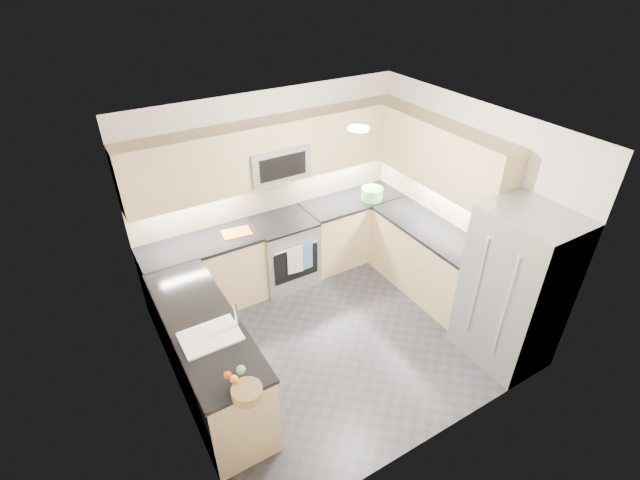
{
  "coord_description": "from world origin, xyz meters",
  "views": [
    {
      "loc": [
        -2.2,
        -3.34,
        3.92
      ],
      "look_at": [
        0.0,
        0.35,
        1.15
      ],
      "focal_mm": 26.0,
      "sensor_mm": 36.0,
      "label": 1
    }
  ],
  "objects": [
    {
      "name": "base_cab_back_right",
      "position": [
        1.09,
        1.3,
        0.45
      ],
      "size": [
        1.42,
        0.6,
        0.9
      ],
      "primitive_type": "cube",
      "color": "tan",
      "rests_on": "floor"
    },
    {
      "name": "countertop_back_right",
      "position": [
        1.09,
        1.3,
        0.92
      ],
      "size": [
        1.42,
        0.63,
        0.04
      ],
      "primitive_type": "cube",
      "color": "black",
      "rests_on": "base_cab_back_right"
    },
    {
      "name": "upper_cab_right",
      "position": [
        1.62,
        0.28,
        1.83
      ],
      "size": [
        0.35,
        1.95,
        0.75
      ],
      "primitive_type": "cube",
      "color": "tan",
      "rests_on": "wall_right"
    },
    {
      "name": "utensil_bowl",
      "position": [
        1.31,
        1.16,
        1.02
      ],
      "size": [
        0.37,
        0.37,
        0.17
      ],
      "primitive_type": "cylinder",
      "rotation": [
        0.0,
        0.0,
        -0.33
      ],
      "color": "green",
      "rests_on": "countertop_back_right"
    },
    {
      "name": "wall_left",
      "position": [
        -1.8,
        0.0,
        1.25
      ],
      "size": [
        0.02,
        3.2,
        2.5
      ],
      "primitive_type": "cube",
      "color": "beige",
      "rests_on": "floor"
    },
    {
      "name": "gas_range",
      "position": [
        0.0,
        1.28,
        0.46
      ],
      "size": [
        0.76,
        0.65,
        0.91
      ],
      "primitive_type": "cube",
      "color": "#96999E",
      "rests_on": "floor"
    },
    {
      "name": "fruit_apple",
      "position": [
        -1.55,
        -0.84,
        1.05
      ],
      "size": [
        0.06,
        0.06,
        0.06
      ],
      "primitive_type": "sphere",
      "color": "#B73514",
      "rests_on": "fruit_basket"
    },
    {
      "name": "base_cab_right",
      "position": [
        1.5,
        0.15,
        0.45
      ],
      "size": [
        0.6,
        1.7,
        0.9
      ],
      "primitive_type": "cube",
      "color": "tan",
      "rests_on": "floor"
    },
    {
      "name": "refrigerator",
      "position": [
        1.45,
        -1.15,
        0.9
      ],
      "size": [
        0.7,
        0.9,
        1.8
      ],
      "primitive_type": "cube",
      "color": "#999CA0",
      "rests_on": "floor"
    },
    {
      "name": "cutting_board",
      "position": [
        -0.62,
        1.28,
        0.95
      ],
      "size": [
        0.37,
        0.28,
        0.01
      ],
      "primitive_type": "cube",
      "rotation": [
        0.0,
        0.0,
        -0.14
      ],
      "color": "#C55112",
      "rests_on": "countertop_back_left"
    },
    {
      "name": "oven_handle",
      "position": [
        0.0,
        0.93,
        0.72
      ],
      "size": [
        0.6,
        0.02,
        0.02
      ],
      "primitive_type": "cylinder",
      "rotation": [
        0.0,
        1.57,
        0.0
      ],
      "color": "#B2B5BA",
      "rests_on": "gas_range"
    },
    {
      "name": "dish_towel_check",
      "position": [
        -0.03,
        0.91,
        0.55
      ],
      "size": [
        0.2,
        0.04,
        0.39
      ],
      "primitive_type": "cube",
      "rotation": [
        0.0,
        0.0,
        -0.12
      ],
      "color": "silver",
      "rests_on": "oven_handle"
    },
    {
      "name": "floor",
      "position": [
        0.0,
        0.0,
        0.0
      ],
      "size": [
        3.6,
        3.2,
        0.0
      ],
      "primitive_type": "cube",
      "color": "#242429",
      "rests_on": "ground"
    },
    {
      "name": "ceiling",
      "position": [
        0.0,
        0.0,
        2.5
      ],
      "size": [
        3.6,
        3.2,
        0.02
      ],
      "primitive_type": "cube",
      "color": "beige",
      "rests_on": "wall_back"
    },
    {
      "name": "wall_back",
      "position": [
        0.0,
        1.6,
        1.25
      ],
      "size": [
        3.6,
        0.02,
        2.5
      ],
      "primitive_type": "cube",
      "color": "beige",
      "rests_on": "floor"
    },
    {
      "name": "faucet",
      "position": [
        -1.24,
        -0.25,
        1.08
      ],
      "size": [
        0.03,
        0.03,
        0.28
      ],
      "primitive_type": "cylinder",
      "color": "silver",
      "rests_on": "countertop_peninsula"
    },
    {
      "name": "oven_door_glass",
      "position": [
        0.0,
        0.95,
        0.45
      ],
      "size": [
        0.62,
        0.02,
        0.45
      ],
      "primitive_type": "cube",
      "color": "black",
      "rests_on": "gas_range"
    },
    {
      "name": "countertop_back_left",
      "position": [
        -1.09,
        1.3,
        0.92
      ],
      "size": [
        1.42,
        0.63,
        0.04
      ],
      "primitive_type": "cube",
      "color": "black",
      "rests_on": "base_cab_back_left"
    },
    {
      "name": "dish_towel_blue",
      "position": [
        0.12,
        0.91,
        0.55
      ],
      "size": [
        0.2,
        0.03,
        0.38
      ],
      "primitive_type": "cube",
      "rotation": [
        0.0,
        0.0,
        0.05
      ],
      "color": "#345E91",
      "rests_on": "oven_handle"
    },
    {
      "name": "backsplash_right",
      "position": [
        1.8,
        0.45,
        1.2
      ],
      "size": [
        0.01,
        2.3,
        0.51
      ],
      "primitive_type": "cube",
      "color": "tan",
      "rests_on": "wall_right"
    },
    {
      "name": "fruit_basket",
      "position": [
        -1.47,
        -1.01,
        0.98
      ],
      "size": [
        0.31,
        0.31,
        0.09
      ],
      "primitive_type": "cylinder",
      "rotation": [
        0.0,
        0.0,
        0.33
      ],
      "color": "olive",
      "rests_on": "countertop_peninsula"
    },
    {
      "name": "fruit_orange",
      "position": [
        -1.52,
        -0.9,
        1.05
      ],
      "size": [
        0.06,
        0.06,
        0.06
      ],
      "primitive_type": "sphere",
      "color": "orange",
      "rests_on": "fruit_basket"
    },
    {
      "name": "countertop_peninsula",
      "position": [
        -1.5,
        0.0,
        0.92
      ],
      "size": [
        0.63,
        2.0,
        0.04
      ],
      "primitive_type": "cube",
      "color": "black",
      "rests_on": "base_cab_peninsula"
    },
    {
      "name": "fruit_pear",
      "position": [
        -1.44,
        -0.84,
        1.05
      ],
      "size": [
        0.08,
        0.08,
        0.08
      ],
      "primitive_type": "sphere",
      "color": "#58B94F",
      "rests_on": "fruit_basket"
    },
    {
      "name": "microwave_door",
      "position": [
        0.0,
        1.2,
        1.7
      ],
      "size": [
        0.6,
        0.01,
        0.28
      ],
      "primitive_type": "cube",
      "color": "black",
      "rests_on": "microwave"
    },
    {
      "name": "fridge_handle_left",
      "position": [
        1.08,
        -1.33,
        0.95
      ],
      "size": [
        0.02,
        0.02,
        1.2
      ],
      "primitive_type": "cylinder",
      "color": "#B2B5BA",
      "rests_on": "refrigerator"
    },
    {
      "name": "backsplash_back",
      "position": [
        0.0,
        1.6,
        1.2
      ],
      "size": [
        3.6,
        0.01,
        0.51
      ],
      "primitive_type": "cube",
      "color": "tan",
      "rests_on": "wall_back"
    },
    {
      "name": "countertop_right",
      "position": [
        1.5,
        0.15,
        0.92
      ],
      "size": [
        0.63,
        1.7,
        0.04
      ],
      "primitive_type": "cube",
      "color": "black",
      "rests_on": "base_cab_right"
    },
    {
      "name": "base_cab_peninsula",
      "position": [
        -1.5,
        0.0,
        0.45
      ],
      "size": [
        0.6,
        2.0,
        0.9
      ],
      "primitive_type": "cube",
      "color": "tan",
      "rests_on": "floor"
    },
    {
      "name": "base_cab_back_left",
      "position": [
        -1.09,
        1.3,
        0.45
      ],
      "size": [
        1.42,
        0.6,
        0.9
      ],
      "primitive_type": "cube",
      "color": "tan",
      "rests_on": "floor"
    },
    {
      "name": "sink_basin",
      "position": [
        -1.5,
        -0.25,
        0.88
      ],
      "size": [
        0.52,
        0.38,
        0.16
      ],
      "primitive_type": "cube",
      "color": "white",
      "rests_on": "base_cab_peninsula"
    },
    {
      "name": "upper_cab_back",
      "position": [
        0.0,
        1.43,
        1.83
      ],
      "size": [
        3.6,
        0.35,
        0.75
      ],
      "primitive_type": "cube",
      "color": "tan",
      "rests_on": "wall_back"
    },
    {
      "name": "range_cooktop",
      "position": [
        0.0,
        1.28,
        0.92
      ],
      "size": [
        0.76,
        0.65,
        0.03
      ],
      "primitive_type": "cube",
      "color": "black",
      "rests_on": "gas_range"
    },
    {
      "name": "fridge_handle_right",
      "position": [
        1.08,
        -0.97,
        0.95
      ],
      "size": [
        0.02,
        0.02,
        1.2
      ],
      "primitive_type": "cylinder",
      "color": "#B2B5BA",
      "rests_on": "refrigerator"
    },
    {
      "name": "microwave",
      "position": [
        0.0,
        1.4,
        1.7
      ],
      "size": [
        0.76,
        0.4,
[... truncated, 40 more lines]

